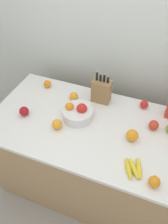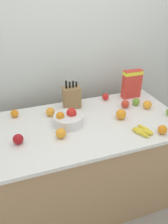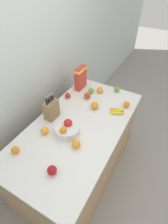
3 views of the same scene
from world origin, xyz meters
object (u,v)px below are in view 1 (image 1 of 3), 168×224
(apple_rear, at_px, (24,111))
(orange_front_right, at_px, (47,84))
(knife_block, at_px, (101,91))
(apple_front, at_px, (144,104))
(fruit_bowl, at_px, (78,113))
(apple_rightmost, at_px, (154,125))
(orange_front_center, at_px, (154,182))
(orange_mid_right, at_px, (74,96))
(banana_bunch, at_px, (134,168))
(orange_back_center, at_px, (132,135))
(orange_near_bowl, at_px, (57,124))

(apple_rear, bearing_deg, orange_front_right, 89.98)
(knife_block, bearing_deg, apple_front, 6.81)
(fruit_bowl, relative_size, apple_rightmost, 3.21)
(apple_front, height_order, orange_front_center, orange_front_center)
(orange_mid_right, bearing_deg, apple_rear, -133.76)
(banana_bunch, distance_m, orange_back_center, 0.26)
(fruit_bowl, bearing_deg, apple_rightmost, 9.47)
(apple_rear, bearing_deg, orange_back_center, 4.17)
(banana_bunch, height_order, orange_front_center, orange_front_center)
(banana_bunch, bearing_deg, orange_front_center, -23.48)
(fruit_bowl, height_order, orange_front_center, fruit_bowl)
(apple_rear, height_order, orange_near_bowl, orange_near_bowl)
(apple_rightmost, height_order, orange_mid_right, orange_mid_right)
(apple_front, height_order, orange_mid_right, orange_mid_right)
(banana_bunch, distance_m, orange_mid_right, 0.81)
(orange_front_right, relative_size, orange_mid_right, 0.89)
(orange_front_center, bearing_deg, apple_rightmost, 98.81)
(apple_front, bearing_deg, banana_bunch, -85.77)
(orange_back_center, relative_size, orange_front_right, 1.29)
(fruit_bowl, distance_m, orange_near_bowl, 0.19)
(banana_bunch, distance_m, apple_rear, 0.95)
(apple_rear, height_order, orange_front_center, apple_rear)
(apple_rightmost, relative_size, orange_near_bowl, 0.96)
(apple_front, height_order, orange_back_center, orange_back_center)
(orange_front_center, bearing_deg, knife_block, 130.74)
(knife_block, bearing_deg, orange_back_center, -43.92)
(banana_bunch, bearing_deg, apple_rear, 169.03)
(apple_front, xyz_separation_m, orange_back_center, (-0.02, -0.37, 0.01))
(banana_bunch, relative_size, apple_rightmost, 2.49)
(banana_bunch, distance_m, apple_front, 0.62)
(orange_front_center, height_order, orange_front_right, orange_front_center)
(orange_mid_right, bearing_deg, banana_bunch, -38.00)
(orange_front_center, xyz_separation_m, orange_near_bowl, (-0.76, 0.21, 0.00))
(apple_rear, height_order, orange_mid_right, same)
(orange_front_right, height_order, orange_near_bowl, orange_near_bowl)
(apple_rightmost, distance_m, orange_front_right, 1.01)
(orange_front_center, bearing_deg, orange_back_center, 123.76)
(apple_front, bearing_deg, knife_block, -173.19)
(knife_block, relative_size, apple_front, 4.55)
(apple_rear, bearing_deg, banana_bunch, -10.97)
(apple_rear, height_order, apple_rightmost, apple_rear)
(orange_back_center, xyz_separation_m, orange_mid_right, (-0.57, 0.25, -0.01))
(orange_front_center, xyz_separation_m, orange_mid_right, (-0.77, 0.55, 0.00))
(banana_bunch, bearing_deg, fruit_bowl, 149.12)
(fruit_bowl, relative_size, orange_mid_right, 3.16)
(orange_front_right, distance_m, orange_mid_right, 0.31)
(apple_rightmost, distance_m, orange_mid_right, 0.70)
(knife_block, distance_m, orange_mid_right, 0.25)
(fruit_bowl, bearing_deg, orange_near_bowl, -122.52)
(apple_rightmost, relative_size, orange_mid_right, 0.99)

